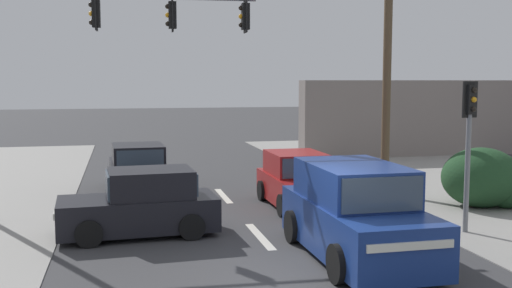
{
  "coord_description": "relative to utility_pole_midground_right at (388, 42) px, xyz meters",
  "views": [
    {
      "loc": [
        -3.07,
        -10.14,
        3.56
      ],
      "look_at": [
        0.14,
        4.0,
        2.04
      ],
      "focal_mm": 42.0,
      "sensor_mm": 36.0,
      "label": 1
    }
  ],
  "objects": [
    {
      "name": "lane_dash_far",
      "position": [
        -5.01,
        0.86,
        -4.74
      ],
      "size": [
        0.2,
        2.4,
        0.01
      ],
      "primitive_type": "cube",
      "color": "silver",
      "rests_on": "ground"
    },
    {
      "name": "hatchback_kerbside_parked",
      "position": [
        -3.18,
        -1.11,
        -4.04
      ],
      "size": [
        1.81,
        3.66,
        1.53
      ],
      "color": "maroon",
      "rests_on": "ground"
    },
    {
      "name": "traffic_signal_mast",
      "position": [
        -8.96,
        -1.45,
        -0.39
      ],
      "size": [
        6.89,
        0.61,
        6.0
      ],
      "color": "slate",
      "rests_on": "ground"
    },
    {
      "name": "ground_plane",
      "position": [
        -5.01,
        -7.14,
        -4.75
      ],
      "size": [
        140.0,
        140.0,
        0.0
      ],
      "primitive_type": "plane",
      "color": "#3A3A3D"
    },
    {
      "name": "pedestal_signal_right_kerb",
      "position": [
        -0.21,
        -4.9,
        -2.33
      ],
      "size": [
        0.44,
        0.31,
        3.56
      ],
      "color": "slate",
      "rests_on": "ground"
    },
    {
      "name": "hatchback_crossing_left",
      "position": [
        -7.65,
        -3.39,
        -4.04
      ],
      "size": [
        3.72,
        1.94,
        1.53
      ],
      "color": "black",
      "rests_on": "ground"
    },
    {
      "name": "suv_receding_far",
      "position": [
        -3.49,
        -6.15,
        -3.86
      ],
      "size": [
        2.09,
        4.55,
        1.9
      ],
      "color": "navy",
      "rests_on": "ground"
    },
    {
      "name": "sedan_oncoming_near",
      "position": [
        -7.57,
        1.94,
        -4.04
      ],
      "size": [
        2.03,
        4.3,
        1.56
      ],
      "color": "black",
      "rests_on": "ground"
    },
    {
      "name": "lane_dash_mid",
      "position": [
        -5.01,
        -4.14,
        -4.74
      ],
      "size": [
        0.2,
        2.4,
        0.01
      ],
      "primitive_type": "cube",
      "color": "silver",
      "rests_on": "ground"
    },
    {
      "name": "shopfront_wall_far",
      "position": [
        5.99,
        8.86,
        -2.95
      ],
      "size": [
        12.0,
        1.0,
        3.6
      ],
      "primitive_type": "cube",
      "color": "gray",
      "rests_on": "ground"
    },
    {
      "name": "roadside_bush",
      "position": [
        1.95,
        -2.42,
        -3.95
      ],
      "size": [
        2.37,
        2.03,
        1.7
      ],
      "color": "#1E4223",
      "rests_on": "ground"
    },
    {
      "name": "utility_pole_midground_right",
      "position": [
        0.0,
        0.0,
        0.0
      ],
      "size": [
        1.8,
        0.26,
        9.02
      ],
      "color": "brown",
      "rests_on": "ground"
    }
  ]
}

